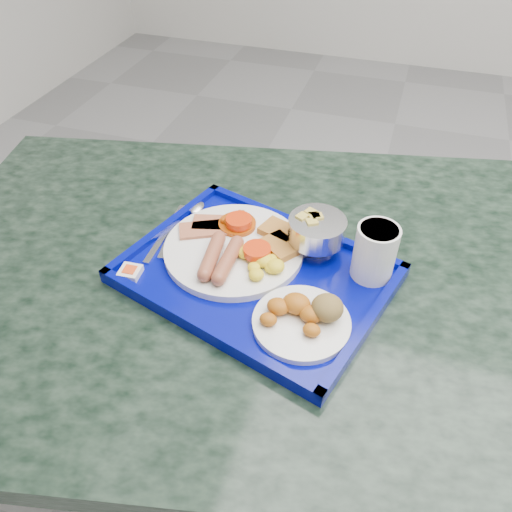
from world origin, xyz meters
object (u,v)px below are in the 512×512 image
Objects in this scene: main_plate at (238,247)px; bread_plate at (305,316)px; fruit_bowl at (316,230)px; juice_cup at (375,251)px; table at (260,339)px; tray at (256,275)px.

main_plate is 0.21m from bread_plate.
bread_plate is at bearing -82.36° from fruit_bowl.
juice_cup is at bearing 4.69° from main_plate.
juice_cup is (0.09, 0.15, 0.04)m from bread_plate.
fruit_bowl is (0.09, 0.07, 0.28)m from table.
fruit_bowl is at bearing 36.90° from table.
fruit_bowl is at bearing 21.49° from main_plate.
table is 0.30m from fruit_bowl.
fruit_bowl is at bearing 97.64° from bread_plate.
main_plate reaches higher than tray.
tray is (-0.00, -0.03, 0.22)m from table.
fruit_bowl is (-0.02, 0.18, 0.03)m from bread_plate.
main_plate is (-0.05, 0.01, 0.24)m from table.
bread_plate is 1.55× the size of juice_cup.
table is at bearing -170.83° from juice_cup.
tray is at bearing -162.97° from juice_cup.
juice_cup is (0.11, -0.03, 0.01)m from fruit_bowl.
fruit_bowl is (0.09, 0.09, 0.05)m from tray.
bread_plate is 0.19m from fruit_bowl.
juice_cup is at bearing -16.70° from fruit_bowl.
main_plate is at bearing 140.42° from tray.
bread_plate is at bearing -38.61° from tray.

